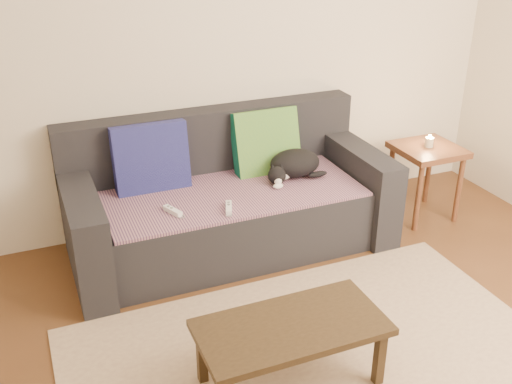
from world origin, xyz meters
TOP-DOWN VIEW (x-y plane):
  - back_wall at (0.00, 2.00)m, footprint 4.50×0.04m
  - sofa at (0.00, 1.57)m, footprint 2.10×0.94m
  - throw_blanket at (0.00, 1.48)m, footprint 1.66×0.74m
  - cushion_navy at (-0.46, 1.74)m, footprint 0.48×0.19m
  - cushion_green at (0.35, 1.74)m, footprint 0.46×0.24m
  - cat at (0.47, 1.54)m, footprint 0.43×0.32m
  - wii_remote_a at (-0.44, 1.33)m, footprint 0.09×0.15m
  - wii_remote_b at (-0.11, 1.24)m, footprint 0.08×0.15m
  - side_table at (1.48, 1.42)m, footprint 0.44×0.44m
  - candle at (1.48, 1.42)m, footprint 0.06×0.06m
  - rug at (0.00, 0.15)m, footprint 2.50×1.80m
  - coffee_table at (-0.19, 0.20)m, footprint 0.89×0.44m

SIDE VIEW (x-z plane):
  - rug at x=0.00m, z-range 0.00..0.01m
  - sofa at x=0.00m, z-range -0.13..0.74m
  - coffee_table at x=-0.19m, z-range 0.13..0.49m
  - throw_blanket at x=0.00m, z-range 0.42..0.44m
  - side_table at x=1.48m, z-range 0.18..0.73m
  - wii_remote_a at x=-0.44m, z-range 0.44..0.47m
  - wii_remote_b at x=-0.11m, z-range 0.44..0.47m
  - cat at x=0.47m, z-range 0.44..0.62m
  - candle at x=1.48m, z-range 0.54..0.63m
  - cushion_navy at x=-0.46m, z-range 0.38..0.88m
  - cushion_green at x=0.35m, z-range 0.39..0.87m
  - back_wall at x=0.00m, z-range 0.00..2.60m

